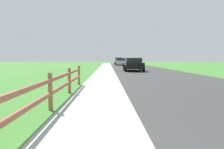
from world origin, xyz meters
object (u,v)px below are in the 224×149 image
(parked_car_silver, at_px, (121,62))
(parked_car_beige, at_px, (119,61))
(parked_car_blue, at_px, (130,62))
(parked_suv_black, at_px, (133,64))

(parked_car_silver, xyz_separation_m, parked_car_beige, (0.02, 8.77, 0.08))
(parked_car_blue, xyz_separation_m, parked_car_silver, (-0.83, 8.74, -0.02))
(parked_car_beige, bearing_deg, parked_car_blue, -87.38)
(parked_car_blue, distance_m, parked_car_silver, 8.78)
(parked_suv_black, distance_m, parked_car_beige, 26.73)
(parked_car_blue, relative_size, parked_car_silver, 1.04)
(parked_suv_black, bearing_deg, parked_car_silver, 90.56)
(parked_car_blue, height_order, parked_car_silver, parked_car_blue)
(parked_suv_black, relative_size, parked_car_blue, 1.08)
(parked_suv_black, xyz_separation_m, parked_car_beige, (-0.15, 26.73, 0.07))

